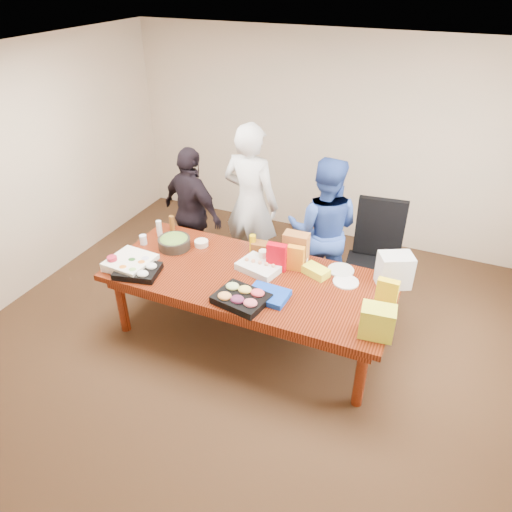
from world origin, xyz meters
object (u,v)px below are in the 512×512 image
at_px(person_center, 251,203).
at_px(person_right, 323,230).
at_px(conference_table, 249,306).
at_px(salad_bowl, 174,243).
at_px(sheet_cake, 260,267).
at_px(office_chair, 371,265).

xyz_separation_m(person_center, person_right, (0.91, -0.07, -0.12)).
xyz_separation_m(conference_table, salad_bowl, (-0.95, 0.17, 0.43)).
height_order(conference_table, sheet_cake, sheet_cake).
height_order(person_center, sheet_cake, person_center).
distance_m(person_center, sheet_cake, 1.10).
bearing_deg(person_center, conference_table, 119.50).
distance_m(person_center, salad_bowl, 1.05).
bearing_deg(person_center, salad_bowl, 68.62).
xyz_separation_m(office_chair, sheet_cake, (-0.97, -0.75, 0.18)).
bearing_deg(office_chair, person_right, 161.88).
distance_m(office_chair, salad_bowl, 2.11).
height_order(person_right, salad_bowl, person_right).
xyz_separation_m(conference_table, person_center, (-0.47, 1.10, 0.58)).
distance_m(conference_table, person_center, 1.33).
bearing_deg(sheet_cake, conference_table, -94.73).
height_order(office_chair, person_center, person_center).
xyz_separation_m(conference_table, sheet_cake, (0.05, 0.15, 0.41)).
xyz_separation_m(office_chair, salad_bowl, (-1.97, -0.73, 0.20)).
distance_m(office_chair, person_right, 0.64).
relative_size(person_center, salad_bowl, 5.55).
bearing_deg(sheet_cake, person_center, 132.88).
height_order(office_chair, salad_bowl, office_chair).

